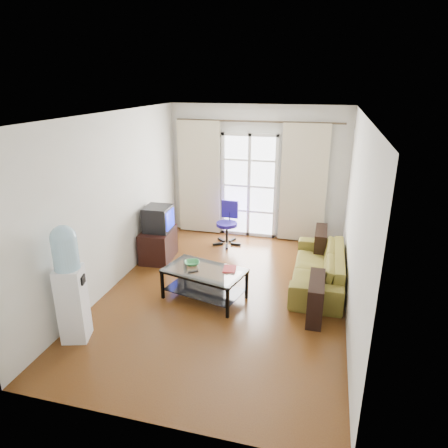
# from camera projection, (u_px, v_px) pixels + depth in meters

# --- Properties ---
(floor) EXTENTS (5.20, 5.20, 0.00)m
(floor) POSITION_uv_depth(u_px,v_px,m) (225.00, 294.00, 6.21)
(floor) COLOR brown
(floor) RESTS_ON ground
(ceiling) EXTENTS (5.20, 5.20, 0.00)m
(ceiling) POSITION_uv_depth(u_px,v_px,m) (225.00, 115.00, 5.29)
(ceiling) COLOR white
(ceiling) RESTS_ON wall_back
(wall_back) EXTENTS (3.60, 0.02, 2.70)m
(wall_back) POSITION_uv_depth(u_px,v_px,m) (257.00, 173.00, 8.12)
(wall_back) COLOR silver
(wall_back) RESTS_ON floor
(wall_front) EXTENTS (3.60, 0.02, 2.70)m
(wall_front) POSITION_uv_depth(u_px,v_px,m) (148.00, 303.00, 3.39)
(wall_front) COLOR silver
(wall_front) RESTS_ON floor
(wall_left) EXTENTS (0.02, 5.20, 2.70)m
(wall_left) POSITION_uv_depth(u_px,v_px,m) (113.00, 202.00, 6.18)
(wall_left) COLOR silver
(wall_left) RESTS_ON floor
(wall_right) EXTENTS (0.02, 5.20, 2.70)m
(wall_right) POSITION_uv_depth(u_px,v_px,m) (355.00, 222.00, 5.32)
(wall_right) COLOR silver
(wall_right) RESTS_ON floor
(french_door) EXTENTS (1.16, 0.06, 2.15)m
(french_door) POSITION_uv_depth(u_px,v_px,m) (249.00, 186.00, 8.20)
(french_door) COLOR white
(french_door) RESTS_ON wall_back
(curtain_rod) EXTENTS (3.30, 0.04, 0.04)m
(curtain_rod) POSITION_uv_depth(u_px,v_px,m) (258.00, 121.00, 7.68)
(curtain_rod) COLOR #4C3F2D
(curtain_rod) RESTS_ON wall_back
(curtain_left) EXTENTS (0.90, 0.07, 2.35)m
(curtain_left) POSITION_uv_depth(u_px,v_px,m) (199.00, 178.00, 8.35)
(curtain_left) COLOR beige
(curtain_left) RESTS_ON curtain_rod
(curtain_right) EXTENTS (0.90, 0.07, 2.35)m
(curtain_right) POSITION_uv_depth(u_px,v_px,m) (303.00, 184.00, 7.83)
(curtain_right) COLOR beige
(curtain_right) RESTS_ON curtain_rod
(radiator) EXTENTS (0.64, 0.12, 0.64)m
(radiator) POSITION_uv_depth(u_px,v_px,m) (293.00, 225.00, 8.18)
(radiator) COLOR #A09FA2
(radiator) RESTS_ON floor
(sofa) EXTENTS (1.98, 0.78, 0.58)m
(sofa) POSITION_uv_depth(u_px,v_px,m) (318.00, 267.00, 6.44)
(sofa) COLOR brown
(sofa) RESTS_ON floor
(coffee_table) EXTENTS (1.30, 0.94, 0.48)m
(coffee_table) POSITION_uv_depth(u_px,v_px,m) (204.00, 280.00, 5.98)
(coffee_table) COLOR silver
(coffee_table) RESTS_ON floor
(bowl) EXTENTS (0.40, 0.40, 0.06)m
(bowl) POSITION_uv_depth(u_px,v_px,m) (192.00, 263.00, 6.08)
(bowl) COLOR green
(bowl) RESTS_ON coffee_table
(book) EXTENTS (0.25, 0.30, 0.02)m
(book) POSITION_uv_depth(u_px,v_px,m) (223.00, 269.00, 5.94)
(book) COLOR maroon
(book) RESTS_ON coffee_table
(remote) EXTENTS (0.15, 0.12, 0.02)m
(remote) POSITION_uv_depth(u_px,v_px,m) (193.00, 272.00, 5.85)
(remote) COLOR black
(remote) RESTS_ON coffee_table
(tv_stand) EXTENTS (0.58, 0.81, 0.57)m
(tv_stand) POSITION_uv_depth(u_px,v_px,m) (158.00, 245.00, 7.33)
(tv_stand) COLOR black
(tv_stand) RESTS_ON floor
(crt_tv) EXTENTS (0.51, 0.51, 0.45)m
(crt_tv) POSITION_uv_depth(u_px,v_px,m) (157.00, 218.00, 7.17)
(crt_tv) COLOR black
(crt_tv) RESTS_ON tv_stand
(task_chair) EXTENTS (0.63, 0.63, 0.87)m
(task_chair) POSITION_uv_depth(u_px,v_px,m) (227.00, 232.00, 8.02)
(task_chair) COLOR black
(task_chair) RESTS_ON floor
(water_cooler) EXTENTS (0.39, 0.39, 1.54)m
(water_cooler) POSITION_uv_depth(u_px,v_px,m) (70.00, 282.00, 4.88)
(water_cooler) COLOR white
(water_cooler) RESTS_ON floor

